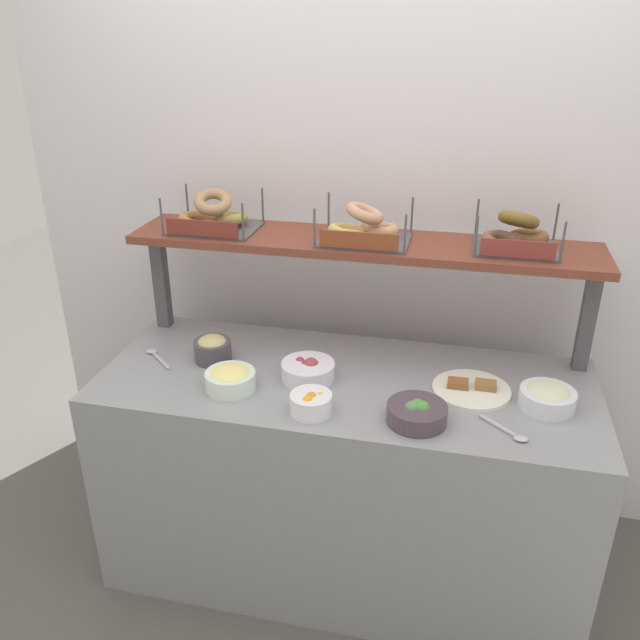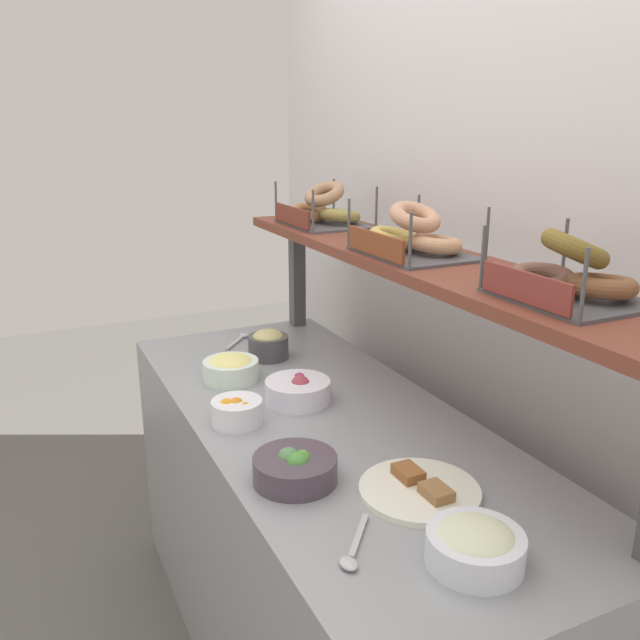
{
  "view_description": "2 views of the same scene",
  "coord_description": "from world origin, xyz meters",
  "views": [
    {
      "loc": [
        0.36,
        -1.95,
        2.01
      ],
      "look_at": [
        -0.11,
        0.07,
        1.04
      ],
      "focal_mm": 36.37,
      "sensor_mm": 36.0,
      "label": 1
    },
    {
      "loc": [
        1.48,
        -0.73,
        1.63
      ],
      "look_at": [
        -0.1,
        0.03,
        1.1
      ],
      "focal_mm": 37.11,
      "sensor_mm": 36.0,
      "label": 2
    }
  ],
  "objects": [
    {
      "name": "bagel_basket_everything",
      "position": [
        -0.56,
        0.26,
        1.33
      ],
      "size": [
        0.32,
        0.25,
        0.15
      ],
      "color": "#4C4C51",
      "rests_on": "upper_shelf"
    },
    {
      "name": "shelf_riser_right",
      "position": [
        0.81,
        0.27,
        1.05
      ],
      "size": [
        0.05,
        0.05,
        0.4
      ],
      "primitive_type": "cube",
      "color": "#4C4C51",
      "rests_on": "deli_counter"
    },
    {
      "name": "back_wall",
      "position": [
        0.0,
        0.55,
        1.2
      ],
      "size": [
        2.95,
        0.06,
        2.4
      ],
      "primitive_type": "cube",
      "color": "silver",
      "rests_on": "ground_plane"
    },
    {
      "name": "upper_shelf",
      "position": [
        0.0,
        0.27,
        1.26
      ],
      "size": [
        1.71,
        0.32,
        0.03
      ],
      "primitive_type": "cube",
      "color": "brown",
      "rests_on": "shelf_riser_left"
    },
    {
      "name": "serving_spoon_by_edge",
      "position": [
        0.56,
        -0.22,
        0.86
      ],
      "size": [
        0.15,
        0.12,
        0.01
      ],
      "color": "#B7B7BC",
      "rests_on": "deli_counter"
    },
    {
      "name": "bowl_veggie_mix",
      "position": [
        0.27,
        -0.21,
        0.88
      ],
      "size": [
        0.19,
        0.19,
        0.08
      ],
      "color": "#4B3E4A",
      "rests_on": "deli_counter"
    },
    {
      "name": "bowl_hummus",
      "position": [
        -0.51,
        0.03,
        0.9
      ],
      "size": [
        0.14,
        0.14,
        0.1
      ],
      "color": "#49454B",
      "rests_on": "deli_counter"
    },
    {
      "name": "bowl_scallion_spread",
      "position": [
        0.68,
        -0.03,
        0.89
      ],
      "size": [
        0.18,
        0.18,
        0.08
      ],
      "color": "white",
      "rests_on": "deli_counter"
    },
    {
      "name": "bowl_egg_salad",
      "position": [
        -0.37,
        -0.15,
        0.89
      ],
      "size": [
        0.17,
        0.17,
        0.08
      ],
      "color": "white",
      "rests_on": "deli_counter"
    },
    {
      "name": "ground_plane",
      "position": [
        0.0,
        0.0,
        0.0
      ],
      "size": [
        8.0,
        8.0,
        0.0
      ],
      "primitive_type": "plane",
      "color": "#595651"
    },
    {
      "name": "bagel_basket_sesame",
      "position": [
        0.01,
        0.25,
        1.33
      ],
      "size": [
        0.32,
        0.25,
        0.15
      ],
      "color": "#4C4C51",
      "rests_on": "upper_shelf"
    },
    {
      "name": "deli_counter",
      "position": [
        0.0,
        0.0,
        0.42
      ],
      "size": [
        1.75,
        0.7,
        0.85
      ],
      "primitive_type": "cube",
      "color": "gray",
      "rests_on": "ground_plane"
    },
    {
      "name": "bagel_basket_cinnamon_raisin",
      "position": [
        0.53,
        0.28,
        1.33
      ],
      "size": [
        0.29,
        0.26,
        0.15
      ],
      "color": "#4C4C51",
      "rests_on": "upper_shelf"
    },
    {
      "name": "bowl_fruit_salad",
      "position": [
        -0.07,
        -0.23,
        0.89
      ],
      "size": [
        0.14,
        0.14,
        0.08
      ],
      "color": "white",
      "rests_on": "deli_counter"
    },
    {
      "name": "bowl_beet_salad",
      "position": [
        -0.13,
        -0.03,
        0.88
      ],
      "size": [
        0.19,
        0.19,
        0.08
      ],
      "color": "white",
      "rests_on": "deli_counter"
    },
    {
      "name": "serving_spoon_near_plate",
      "position": [
        -0.73,
        -0.0,
        0.86
      ],
      "size": [
        0.15,
        0.13,
        0.01
      ],
      "color": "#B7B7BC",
      "rests_on": "deli_counter"
    },
    {
      "name": "serving_plate_white",
      "position": [
        0.43,
        0.01,
        0.86
      ],
      "size": [
        0.26,
        0.26,
        0.04
      ],
      "color": "white",
      "rests_on": "deli_counter"
    },
    {
      "name": "shelf_riser_left",
      "position": [
        -0.81,
        0.27,
        1.05
      ],
      "size": [
        0.05,
        0.05,
        0.4
      ],
      "primitive_type": "cube",
      "color": "#4C4C51",
      "rests_on": "deli_counter"
    }
  ]
}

